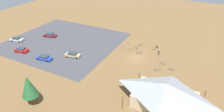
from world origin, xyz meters
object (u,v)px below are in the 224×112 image
Objects in this scene: bicycle_silver_by_bin at (130,49)px; car_blue_mid_lot at (44,58)px; bicycle_red_near_porch at (136,48)px; visitor_by_pavilion at (159,52)px; trash_bin at (157,47)px; bicycle_yellow_mid_cluster at (153,49)px; bicycle_teal_near_sign at (163,64)px; bicycle_black_lone_west at (171,69)px; car_maroon_far_end at (50,35)px; car_tan_by_curb at (73,55)px; car_red_second_row at (21,50)px; lot_sign at (122,47)px; pine_midwest at (28,86)px; bicycle_blue_back_row at (139,53)px; bike_pavilion at (165,94)px; car_silver_inner_stall at (17,39)px; bicycle_white_front_row at (157,69)px; bicycle_green_yard_left at (140,45)px.

car_blue_mid_lot reaches higher than bicycle_silver_by_bin.
visitor_by_pavilion is at bearing 176.29° from bicycle_red_near_porch.
car_blue_mid_lot is (27.30, 22.46, 0.29)m from trash_bin.
bicycle_yellow_mid_cluster is (-5.11, -1.91, 0.02)m from bicycle_red_near_porch.
bicycle_red_near_porch is at bearing -29.48° from bicycle_teal_near_sign.
bicycle_black_lone_west reaches higher than bicycle_red_near_porch.
car_maroon_far_end is at bearing -0.27° from bicycle_teal_near_sign.
bicycle_red_near_porch is (5.78, 3.66, -0.10)m from trash_bin.
car_tan_by_curb is 1.08× the size of car_red_second_row.
lot_sign is 10.21m from bicycle_yellow_mid_cluster.
pine_midwest is 35.40m from bicycle_red_near_porch.
bicycle_silver_by_bin is at bearing -18.57° from bicycle_teal_near_sign.
pine_midwest reaches higher than car_blue_mid_lot.
pine_midwest reaches higher than bicycle_blue_back_row.
trash_bin reaches higher than bicycle_yellow_mid_cluster.
bike_pavilion is 11.80× the size of bicycle_red_near_porch.
pine_midwest is 4.23× the size of bicycle_black_lone_west.
pine_midwest is 1.57× the size of car_red_second_row.
trash_bin is 0.19× the size of car_silver_inner_stall.
bike_pavilion is 35.91m from car_blue_mid_lot.
bicycle_white_front_row is 0.31× the size of car_blue_mid_lot.
bicycle_black_lone_west is 1.02× the size of visitor_by_pavilion.
trash_bin is at bearing -122.09° from bicycle_blue_back_row.
bicycle_red_near_porch is 3.18m from bicycle_blue_back_row.
visitor_by_pavilion is (-1.68, 4.14, 0.40)m from trash_bin.
visitor_by_pavilion is (-5.58, -2.09, 0.47)m from bicycle_blue_back_row.
visitor_by_pavilion is at bearing -72.12° from bike_pavilion.
bicycle_black_lone_west reaches higher than bicycle_silver_by_bin.
car_blue_mid_lot is 18.55m from car_silver_inner_stall.
bicycle_black_lone_west is at bearing 177.45° from car_maroon_far_end.
trash_bin is at bearing -142.85° from bicycle_silver_by_bin.
car_red_second_row reaches higher than bicycle_blue_back_row.
bicycle_yellow_mid_cluster is at bearing -150.42° from bicycle_silver_by_bin.
bicycle_green_yard_left is (-10.93, -36.15, -4.31)m from pine_midwest.
lot_sign reaches higher than car_red_second_row.
bicycle_yellow_mid_cluster is at bearing -160.72° from car_silver_inner_stall.
bicycle_blue_back_row is 33.70m from car_maroon_far_end.
car_red_second_row reaches higher than car_blue_mid_lot.
car_tan_by_curb is (15.60, 16.19, 0.36)m from bicycle_green_yard_left.
bicycle_blue_back_row is 28.47m from car_blue_mid_lot.
car_blue_mid_lot is (34.31, 11.37, 0.36)m from bicycle_black_lone_west.
bicycle_yellow_mid_cluster is (-8.52, -5.53, -1.05)m from lot_sign.
bicycle_green_yard_left reaches higher than bicycle_black_lone_west.
bicycle_blue_back_row is 0.37× the size of car_blue_mid_lot.
bicycle_black_lone_west is 45.55m from car_red_second_row.
lot_sign is 0.45× the size of car_blue_mid_lot.
bike_pavilion is at bearing 160.81° from car_maroon_far_end.
visitor_by_pavilion is at bearing -172.79° from car_maroon_far_end.
bike_pavilion is 14.34m from bicycle_black_lone_west.
car_maroon_far_end is at bearing -52.97° from pine_midwest.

